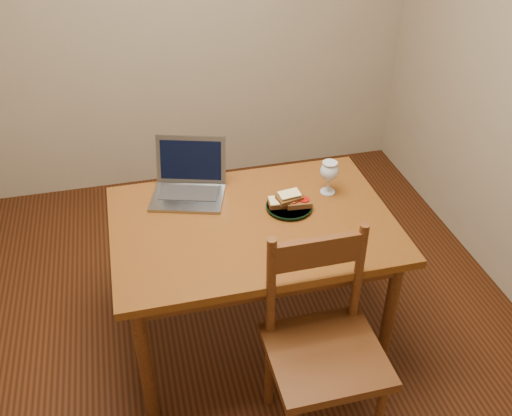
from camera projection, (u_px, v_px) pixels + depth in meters
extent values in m
cube|color=black|center=(230.00, 328.00, 3.10)|extent=(3.20, 3.20, 0.02)
cube|color=gray|center=(173.00, 0.00, 3.61)|extent=(3.20, 0.02, 2.60)
cube|color=#4E200D|center=(253.00, 225.00, 2.65)|extent=(1.30, 0.90, 0.04)
cylinder|color=#431C0D|center=(145.00, 362.00, 2.46)|extent=(0.06, 0.06, 0.70)
cylinder|color=#431C0D|center=(389.00, 316.00, 2.68)|extent=(0.06, 0.06, 0.70)
cylinder|color=#431C0D|center=(133.00, 255.00, 3.04)|extent=(0.06, 0.06, 0.70)
cylinder|color=#431C0D|center=(334.00, 224.00, 3.27)|extent=(0.06, 0.06, 0.70)
cube|color=#431C0D|center=(326.00, 356.00, 2.33)|extent=(0.47, 0.44, 0.04)
cube|color=#431C0D|center=(318.00, 252.00, 2.23)|extent=(0.38, 0.03, 0.13)
cylinder|color=black|center=(289.00, 207.00, 2.71)|extent=(0.22, 0.22, 0.02)
cube|color=slate|center=(188.00, 198.00, 2.78)|extent=(0.40, 0.33, 0.02)
cube|color=slate|center=(191.00, 159.00, 2.84)|extent=(0.35, 0.17, 0.24)
cube|color=black|center=(191.00, 159.00, 2.84)|extent=(0.31, 0.14, 0.19)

